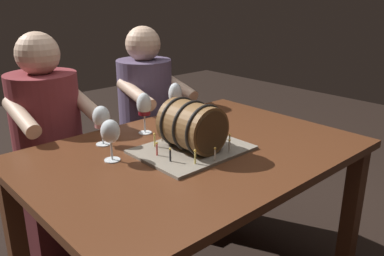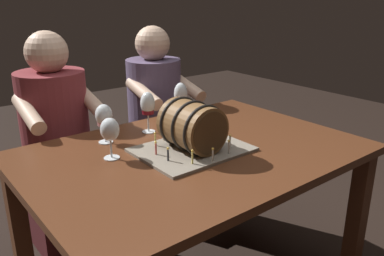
{
  "view_description": "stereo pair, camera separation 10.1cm",
  "coord_description": "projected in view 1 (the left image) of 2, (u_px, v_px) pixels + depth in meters",
  "views": [
    {
      "loc": [
        -1.05,
        -1.13,
        1.35
      ],
      "look_at": [
        -0.02,
        -0.01,
        0.83
      ],
      "focal_mm": 37.22,
      "sensor_mm": 36.0,
      "label": 1
    },
    {
      "loc": [
        -0.97,
        -1.2,
        1.35
      ],
      "look_at": [
        -0.02,
        -0.01,
        0.83
      ],
      "focal_mm": 37.22,
      "sensor_mm": 36.0,
      "label": 2
    }
  ],
  "objects": [
    {
      "name": "wine_glass_empty",
      "position": [
        110.0,
        132.0,
        1.51
      ],
      "size": [
        0.07,
        0.07,
        0.17
      ],
      "color": "white",
      "rests_on": "dining_table"
    },
    {
      "name": "person_seated_right",
      "position": [
        147.0,
        132.0,
        2.45
      ],
      "size": [
        0.37,
        0.47,
        1.17
      ],
      "color": "#372D40",
      "rests_on": "ground"
    },
    {
      "name": "wine_glass_rose",
      "position": [
        101.0,
        119.0,
        1.68
      ],
      "size": [
        0.07,
        0.07,
        0.17
      ],
      "color": "white",
      "rests_on": "dining_table"
    },
    {
      "name": "wine_glass_amber",
      "position": [
        175.0,
        96.0,
        1.99
      ],
      "size": [
        0.07,
        0.07,
        0.2
      ],
      "color": "white",
      "rests_on": "dining_table"
    },
    {
      "name": "dining_table",
      "position": [
        194.0,
        171.0,
        1.69
      ],
      "size": [
        1.37,
        0.97,
        0.73
      ],
      "color": "#562D19",
      "rests_on": "ground"
    },
    {
      "name": "person_seated_left",
      "position": [
        51.0,
        156.0,
        2.06
      ],
      "size": [
        0.39,
        0.47,
        1.18
      ],
      "color": "#4C1B1E",
      "rests_on": "ground"
    },
    {
      "name": "wine_glass_red",
      "position": [
        144.0,
        106.0,
        1.81
      ],
      "size": [
        0.07,
        0.07,
        0.19
      ],
      "color": "white",
      "rests_on": "dining_table"
    },
    {
      "name": "barrel_cake",
      "position": [
        192.0,
        129.0,
        1.61
      ],
      "size": [
        0.44,
        0.34,
        0.22
      ],
      "color": "gray",
      "rests_on": "dining_table"
    }
  ]
}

